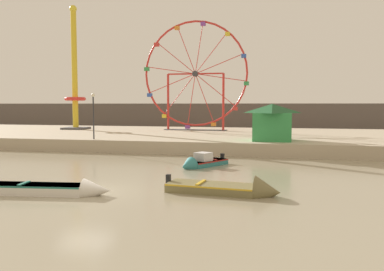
# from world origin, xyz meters

# --- Properties ---
(ground_plane) EXTENTS (240.00, 240.00, 0.00)m
(ground_plane) POSITION_xyz_m (0.00, 0.00, 0.00)
(ground_plane) COLOR gray
(quay_promenade) EXTENTS (110.00, 22.12, 1.12)m
(quay_promenade) POSITION_xyz_m (0.00, 25.99, 0.56)
(quay_promenade) COLOR #B7A88E
(quay_promenade) RESTS_ON ground_plane
(distant_town_skyline) EXTENTS (140.00, 3.00, 4.40)m
(distant_town_skyline) POSITION_xyz_m (0.00, 45.60, 2.20)
(distant_town_skyline) COLOR #564C47
(distant_town_skyline) RESTS_ON ground_plane
(motorboat_white_red_stripe) EXTENTS (6.31, 1.88, 1.13)m
(motorboat_white_red_stripe) POSITION_xyz_m (-1.13, -0.73, 0.26)
(motorboat_white_red_stripe) COLOR silver
(motorboat_white_red_stripe) RESTS_ON ground_plane
(motorboat_olive_wood) EXTENTS (5.74, 2.06, 1.47)m
(motorboat_olive_wood) POSITION_xyz_m (7.17, 1.22, 0.23)
(motorboat_olive_wood) COLOR olive
(motorboat_olive_wood) RESTS_ON ground_plane
(motorboat_teal_painted) EXTENTS (3.11, 4.16, 1.36)m
(motorboat_teal_painted) POSITION_xyz_m (3.90, 9.05, 0.28)
(motorboat_teal_painted) COLOR teal
(motorboat_teal_painted) RESTS_ON ground_plane
(ferris_wheel_red_frame) EXTENTS (12.94, 1.20, 13.25)m
(ferris_wheel_red_frame) POSITION_xyz_m (-1.02, 30.25, 7.77)
(ferris_wheel_red_frame) COLOR red
(ferris_wheel_red_frame) RESTS_ON quay_promenade
(drop_tower_yellow_tower) EXTENTS (2.80, 2.80, 15.50)m
(drop_tower_yellow_tower) POSITION_xyz_m (-16.30, 28.80, 7.03)
(drop_tower_yellow_tower) COLOR gold
(drop_tower_yellow_tower) RESTS_ON quay_promenade
(carnival_booth_green_kiosk) EXTENTS (3.60, 3.70, 3.22)m
(carnival_booth_green_kiosk) POSITION_xyz_m (8.51, 18.06, 2.79)
(carnival_booth_green_kiosk) COLOR #33934C
(carnival_booth_green_kiosk) RESTS_ON quay_promenade
(promenade_lamp_near) EXTENTS (0.32, 0.32, 4.16)m
(promenade_lamp_near) POSITION_xyz_m (-7.35, 15.79, 3.82)
(promenade_lamp_near) COLOR #2D2D33
(promenade_lamp_near) RESTS_ON quay_promenade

